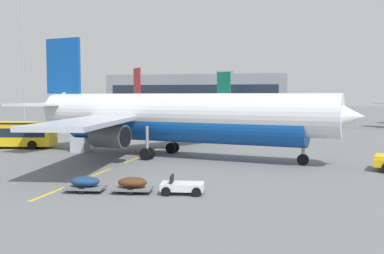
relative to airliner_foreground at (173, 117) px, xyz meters
The scene contains 10 objects.
ground 27.98m from the airliner_foreground, 47.37° to the left, with size 400.00×400.00×0.00m, color slate.
apron_paint_markings 19.92m from the airliner_foreground, 99.56° to the left, with size 8.00×96.92×0.01m.
airliner_foreground is the anchor object (origin of this frame).
airliner_mid_left 40.66m from the airliner_foreground, 109.71° to the left, with size 28.79×30.97×11.93m.
airliner_far_right 91.23m from the airliner_foreground, 102.65° to the left, with size 34.60×32.76×12.72m.
apron_shuttle_bus 21.44m from the airliner_foreground, behind, with size 12.32×4.88×3.00m.
baggage_train 16.23m from the airliner_foreground, 83.79° to the right, with size 8.72×2.65×1.14m.
uld_cargo_container 11.16m from the airliner_foreground, behind, with size 1.63×1.59×1.60m.
apron_light_mast_near 48.88m from the airliner_foreground, 140.45° to the left, with size 1.80×1.80×28.08m.
terminal_satellite 117.72m from the airliner_foreground, 100.47° to the left, with size 62.33×25.34×14.85m.
Camera 1 is at (32.37, -21.24, 5.99)m, focal length 40.83 mm.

